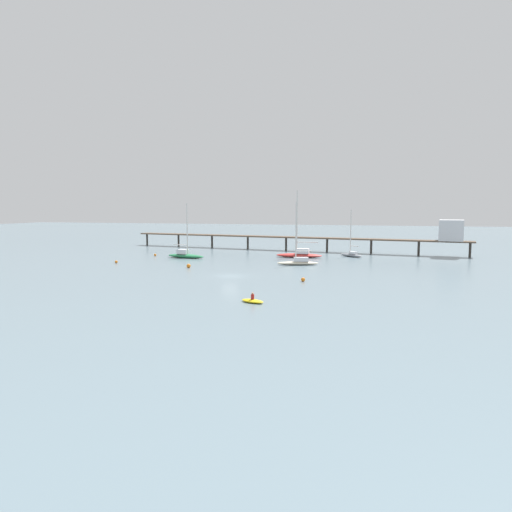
% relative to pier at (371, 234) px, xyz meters
% --- Properties ---
extents(ground_plane, '(400.00, 400.00, 0.00)m').
position_rel_pier_xyz_m(ground_plane, '(-19.52, -39.75, -4.36)').
color(ground_plane, slate).
extents(pier, '(80.96, 14.49, 7.62)m').
position_rel_pier_xyz_m(pier, '(0.00, 0.00, 0.00)').
color(pier, brown).
rests_on(pier, ground_plane).
extents(sailboat_red, '(9.47, 3.08, 13.58)m').
position_rel_pier_xyz_m(sailboat_red, '(-13.83, -11.64, -3.60)').
color(sailboat_red, red).
rests_on(sailboat_red, ground_plane).
extents(sailboat_gray, '(5.46, 5.23, 9.71)m').
position_rel_pier_xyz_m(sailboat_gray, '(-3.70, -7.48, -3.71)').
color(sailboat_gray, gray).
rests_on(sailboat_gray, ground_plane).
extents(sailboat_green, '(8.57, 3.38, 10.99)m').
position_rel_pier_xyz_m(sailboat_green, '(-36.03, -18.57, -3.64)').
color(sailboat_green, '#287F4C').
rests_on(sailboat_green, ground_plane).
extents(sailboat_cream, '(7.59, 3.64, 11.10)m').
position_rel_pier_xyz_m(sailboat_cream, '(-12.00, -23.79, -3.67)').
color(sailboat_cream, beige).
rests_on(sailboat_cream, ground_plane).
extents(dinghy_yellow, '(3.01, 2.17, 1.14)m').
position_rel_pier_xyz_m(dinghy_yellow, '(-11.22, -57.33, -4.15)').
color(dinghy_yellow, yellow).
rests_on(dinghy_yellow, ground_plane).
extents(mooring_buoy_outer, '(0.57, 0.57, 0.57)m').
position_rel_pier_xyz_m(mooring_buoy_outer, '(-8.22, -41.93, -4.08)').
color(mooring_buoy_outer, orange).
rests_on(mooring_buoy_outer, ground_plane).
extents(mooring_buoy_inner, '(0.70, 0.70, 0.70)m').
position_rel_pier_xyz_m(mooring_buoy_inner, '(-29.26, -32.66, -4.01)').
color(mooring_buoy_inner, orange).
rests_on(mooring_buoy_inner, ground_plane).
extents(mooring_buoy_mid, '(0.50, 0.50, 0.50)m').
position_rel_pier_xyz_m(mooring_buoy_mid, '(-43.60, -16.92, -4.11)').
color(mooring_buoy_mid, orange).
rests_on(mooring_buoy_mid, ground_plane).
extents(mooring_buoy_far, '(0.52, 0.52, 0.52)m').
position_rel_pier_xyz_m(mooring_buoy_far, '(-44.72, -29.97, -4.10)').
color(mooring_buoy_far, orange).
rests_on(mooring_buoy_far, ground_plane).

